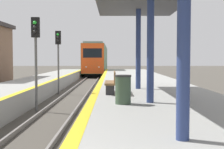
{
  "coord_description": "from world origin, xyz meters",
  "views": [
    {
      "loc": [
        2.36,
        -2.79,
        2.42
      ],
      "look_at": [
        2.48,
        21.95,
        1.15
      ],
      "focal_mm": 50.0,
      "sensor_mm": 36.0,
      "label": 1
    }
  ],
  "objects_px": {
    "train": "(95,59)",
    "signal_far": "(57,50)",
    "trash_bin": "(122,89)",
    "bench": "(110,81)",
    "signal_mid": "(34,46)"
  },
  "relations": [
    {
      "from": "train",
      "to": "signal_far",
      "type": "bearing_deg",
      "value": -92.57
    },
    {
      "from": "trash_bin",
      "to": "signal_far",
      "type": "bearing_deg",
      "value": 109.9
    },
    {
      "from": "train",
      "to": "trash_bin",
      "type": "distance_m",
      "value": 39.07
    },
    {
      "from": "trash_bin",
      "to": "bench",
      "type": "relative_size",
      "value": 0.5
    },
    {
      "from": "trash_bin",
      "to": "bench",
      "type": "xyz_separation_m",
      "value": [
        -0.37,
        3.17,
        0.02
      ]
    },
    {
      "from": "train",
      "to": "signal_mid",
      "type": "relative_size",
      "value": 5.39
    },
    {
      "from": "train",
      "to": "trash_bin",
      "type": "height_order",
      "value": "train"
    },
    {
      "from": "signal_far",
      "to": "bench",
      "type": "relative_size",
      "value": 2.27
    },
    {
      "from": "signal_mid",
      "to": "signal_far",
      "type": "height_order",
      "value": "same"
    },
    {
      "from": "signal_mid",
      "to": "trash_bin",
      "type": "relative_size",
      "value": 4.56
    },
    {
      "from": "train",
      "to": "signal_mid",
      "type": "height_order",
      "value": "train"
    },
    {
      "from": "signal_mid",
      "to": "signal_far",
      "type": "bearing_deg",
      "value": 91.44
    },
    {
      "from": "trash_bin",
      "to": "bench",
      "type": "height_order",
      "value": "trash_bin"
    },
    {
      "from": "train",
      "to": "trash_bin",
      "type": "bearing_deg",
      "value": -86.01
    },
    {
      "from": "signal_mid",
      "to": "trash_bin",
      "type": "bearing_deg",
      "value": -47.03
    }
  ]
}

